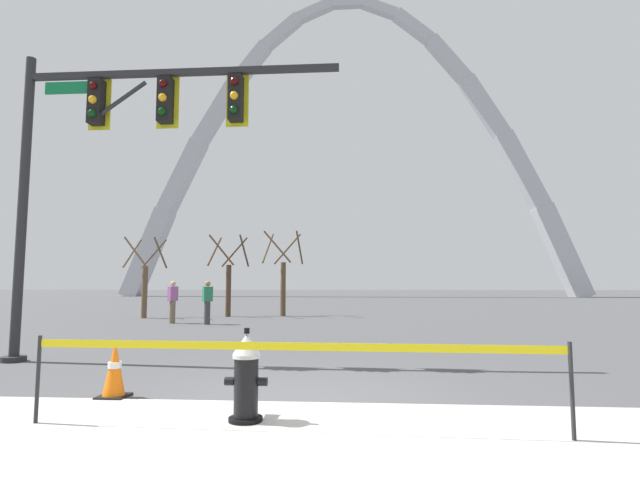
{
  "coord_description": "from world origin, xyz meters",
  "views": [
    {
      "loc": [
        0.63,
        -6.07,
        1.46
      ],
      "look_at": [
        -0.16,
        5.0,
        2.5
      ],
      "focal_mm": 26.65,
      "sensor_mm": 36.0,
      "label": 1
    }
  ],
  "objects": [
    {
      "name": "pedestrian_walking_left",
      "position": [
        -6.2,
        11.52,
        0.82
      ],
      "size": [
        0.35,
        0.39,
        1.59
      ],
      "color": "brown",
      "rests_on": "ground"
    },
    {
      "name": "tree_left_mid",
      "position": [
        -5.09,
        15.32,
        1.64
      ],
      "size": [
        1.71,
        1.72,
        3.69
      ],
      "color": "#473323",
      "rests_on": "ground"
    },
    {
      "name": "pedestrian_standing_center",
      "position": [
        -4.74,
        11.13,
        0.82
      ],
      "size": [
        0.39,
        0.37,
        1.59
      ],
      "color": "#38383D",
      "rests_on": "ground"
    },
    {
      "name": "fire_hydrant",
      "position": [
        -0.53,
        -0.92,
        0.47
      ],
      "size": [
        0.46,
        0.48,
        0.99
      ],
      "color": "black",
      "rests_on": "ground"
    },
    {
      "name": "tree_far_left",
      "position": [
        -8.51,
        14.18,
        1.56
      ],
      "size": [
        1.63,
        1.64,
        3.52
      ],
      "color": "brown",
      "rests_on": "ground"
    },
    {
      "name": "traffic_cone_by_hydrant",
      "position": [
        -2.49,
        0.04,
        0.36
      ],
      "size": [
        0.36,
        0.36,
        0.73
      ],
      "color": "black",
      "rests_on": "ground"
    },
    {
      "name": "ground_plane",
      "position": [
        0.0,
        0.0,
        0.0
      ],
      "size": [
        240.0,
        240.0,
        0.0
      ],
      "primitive_type": "plane",
      "color": "#474749"
    },
    {
      "name": "traffic_signal_gantry",
      "position": [
        -4.08,
        2.67,
        4.27
      ],
      "size": [
        6.42,
        0.44,
        6.0
      ],
      "color": "#232326",
      "rests_on": "ground"
    },
    {
      "name": "caution_tape_barrier",
      "position": [
        -0.02,
        -1.24,
        0.64
      ],
      "size": [
        5.44,
        0.21,
        0.92
      ],
      "color": "#232326",
      "rests_on": "ground"
    },
    {
      "name": "tree_center_left",
      "position": [
        -2.65,
        15.85,
        1.73
      ],
      "size": [
        1.8,
        1.82,
        3.9
      ],
      "color": "brown",
      "rests_on": "ground"
    },
    {
      "name": "monument_arch",
      "position": [
        -0.0,
        50.89,
        16.98
      ],
      "size": [
        55.78,
        2.14,
        37.84
      ],
      "color": "#B2B5BC",
      "rests_on": "ground"
    }
  ]
}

